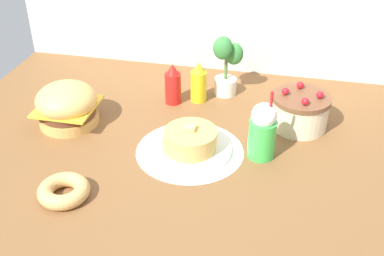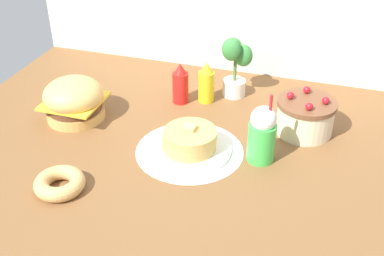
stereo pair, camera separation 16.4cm
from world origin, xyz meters
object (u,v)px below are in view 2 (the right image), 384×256
(mustard_bottle, at_px, (206,83))
(potted_plant, at_px, (235,64))
(burger, at_px, (74,100))
(donut_pink_glaze, at_px, (60,183))
(layer_cake, at_px, (305,116))
(ketchup_bottle, at_px, (180,84))
(cream_soda_cup, at_px, (262,134))
(pancake_stack, at_px, (189,142))

(mustard_bottle, height_order, potted_plant, potted_plant)
(burger, relative_size, donut_pink_glaze, 1.43)
(mustard_bottle, bearing_deg, burger, -147.87)
(layer_cake, bearing_deg, ketchup_bottle, 171.45)
(cream_soda_cup, bearing_deg, donut_pink_glaze, -148.42)
(cream_soda_cup, bearing_deg, burger, 175.67)
(donut_pink_glaze, relative_size, potted_plant, 0.61)
(burger, relative_size, ketchup_bottle, 1.33)
(layer_cake, height_order, donut_pink_glaze, layer_cake)
(burger, bearing_deg, ketchup_bottle, 34.69)
(burger, distance_m, donut_pink_glaze, 0.59)
(layer_cake, xyz_separation_m, donut_pink_glaze, (-0.92, -0.76, -0.05))
(layer_cake, relative_size, donut_pink_glaze, 1.34)
(burger, distance_m, cream_soda_cup, 0.98)
(donut_pink_glaze, bearing_deg, ketchup_bottle, 74.40)
(donut_pink_glaze, distance_m, potted_plant, 1.15)
(ketchup_bottle, xyz_separation_m, potted_plant, (0.26, 0.16, 0.08))
(pancake_stack, bearing_deg, layer_cake, 34.69)
(mustard_bottle, bearing_deg, cream_soda_cup, -49.24)
(layer_cake, bearing_deg, cream_soda_cup, -118.77)
(pancake_stack, height_order, donut_pink_glaze, pancake_stack)
(pancake_stack, distance_m, mustard_bottle, 0.50)
(ketchup_bottle, relative_size, cream_soda_cup, 0.67)
(layer_cake, bearing_deg, potted_plant, 147.47)
(mustard_bottle, bearing_deg, layer_cake, -15.73)
(burger, relative_size, cream_soda_cup, 0.88)
(mustard_bottle, height_order, cream_soda_cup, cream_soda_cup)
(pancake_stack, xyz_separation_m, ketchup_bottle, (-0.19, 0.44, 0.05))
(layer_cake, distance_m, mustard_bottle, 0.57)
(burger, height_order, mustard_bottle, mustard_bottle)
(pancake_stack, relative_size, potted_plant, 1.11)
(layer_cake, xyz_separation_m, cream_soda_cup, (-0.16, -0.29, 0.05))
(ketchup_bottle, height_order, mustard_bottle, same)
(potted_plant, bearing_deg, mustard_bottle, -139.09)
(mustard_bottle, distance_m, potted_plant, 0.19)
(pancake_stack, height_order, ketchup_bottle, ketchup_bottle)
(layer_cake, relative_size, mustard_bottle, 1.25)
(mustard_bottle, relative_size, cream_soda_cup, 0.67)
(donut_pink_glaze, bearing_deg, layer_cake, 39.58)
(pancake_stack, xyz_separation_m, layer_cake, (0.48, 0.34, 0.04))
(donut_pink_glaze, bearing_deg, burger, 112.54)
(pancake_stack, bearing_deg, ketchup_bottle, 113.64)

